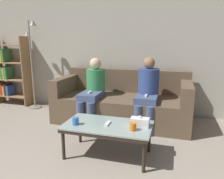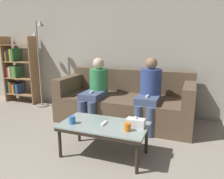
# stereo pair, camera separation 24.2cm
# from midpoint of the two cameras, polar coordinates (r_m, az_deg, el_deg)

# --- Properties ---
(wall_back) EXTENTS (12.00, 0.06, 2.60)m
(wall_back) POSITION_cam_midpoint_polar(r_m,az_deg,el_deg) (4.30, 7.59, 11.12)
(wall_back) COLOR #B7B2A3
(wall_back) RESTS_ON ground_plane
(couch) EXTENTS (2.31, 0.99, 0.88)m
(couch) POSITION_cam_midpoint_polar(r_m,az_deg,el_deg) (3.90, 5.24, -3.53)
(couch) COLOR brown
(couch) RESTS_ON ground_plane
(coffee_table) EXTENTS (1.07, 0.58, 0.41)m
(coffee_table) POSITION_cam_midpoint_polar(r_m,az_deg,el_deg) (2.71, 0.44, -9.89)
(coffee_table) COLOR #8C9E99
(coffee_table) RESTS_ON ground_plane
(cup_near_left) EXTENTS (0.08, 0.08, 0.09)m
(cup_near_left) POSITION_cam_midpoint_polar(r_m,az_deg,el_deg) (2.72, -7.85, -7.91)
(cup_near_left) COLOR #3372BF
(cup_near_left) RESTS_ON coffee_table
(cup_near_right) EXTENTS (0.08, 0.08, 0.09)m
(cup_near_right) POSITION_cam_midpoint_polar(r_m,az_deg,el_deg) (2.51, 6.83, -9.73)
(cup_near_right) COLOR orange
(cup_near_right) RESTS_ON coffee_table
(tissue_box) EXTENTS (0.22, 0.12, 0.13)m
(tissue_box) POSITION_cam_midpoint_polar(r_m,az_deg,el_deg) (2.63, 8.85, -8.60)
(tissue_box) COLOR white
(tissue_box) RESTS_ON coffee_table
(game_remote) EXTENTS (0.04, 0.15, 0.02)m
(game_remote) POSITION_cam_midpoint_polar(r_m,az_deg,el_deg) (2.69, 0.44, -8.87)
(game_remote) COLOR white
(game_remote) RESTS_ON coffee_table
(bookshelf) EXTENTS (0.81, 0.32, 1.50)m
(bookshelf) POSITION_cam_midpoint_polar(r_m,az_deg,el_deg) (5.46, -22.22, 4.52)
(bookshelf) COLOR #9E754C
(bookshelf) RESTS_ON ground_plane
(standing_lamp) EXTENTS (0.31, 0.26, 1.81)m
(standing_lamp) POSITION_cam_midpoint_polar(r_m,az_deg,el_deg) (4.82, -17.08, 8.60)
(standing_lamp) COLOR gray
(standing_lamp) RESTS_ON ground_plane
(seated_person_left_end) EXTENTS (0.32, 0.71, 1.12)m
(seated_person_left_end) POSITION_cam_midpoint_polar(r_m,az_deg,el_deg) (3.76, -2.44, 0.31)
(seated_person_left_end) COLOR #47567A
(seated_person_left_end) RESTS_ON ground_plane
(seated_person_mid_left) EXTENTS (0.34, 0.66, 1.15)m
(seated_person_mid_left) POSITION_cam_midpoint_polar(r_m,az_deg,el_deg) (3.53, 11.65, -0.41)
(seated_person_mid_left) COLOR #47567A
(seated_person_mid_left) RESTS_ON ground_plane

